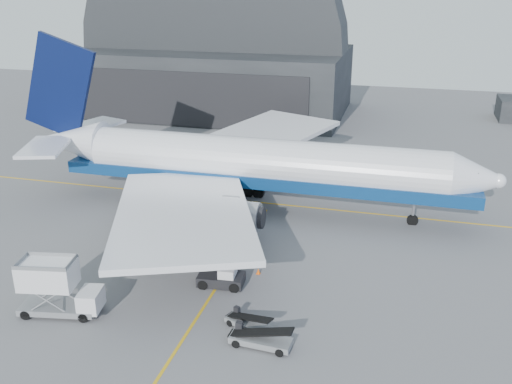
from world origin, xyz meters
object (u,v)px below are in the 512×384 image
(airliner, at_px, (245,163))
(belt_loader_a, at_px, (260,339))
(catering_truck, at_px, (56,288))
(belt_loader_b, at_px, (249,323))
(pushback_tug, at_px, (222,278))

(airliner, bearing_deg, belt_loader_a, -71.67)
(catering_truck, relative_size, belt_loader_a, 1.40)
(airliner, xyz_separation_m, belt_loader_b, (6.92, -23.16, -4.93))
(catering_truck, distance_m, belt_loader_a, 16.60)
(airliner, distance_m, catering_truck, 26.49)
(airliner, xyz_separation_m, pushback_tug, (2.96, -17.42, -4.73))
(belt_loader_b, bearing_deg, belt_loader_a, -31.27)
(airliner, height_order, belt_loader_a, airliner)
(pushback_tug, height_order, belt_loader_b, pushback_tug)
(pushback_tug, xyz_separation_m, belt_loader_b, (3.96, -5.74, -0.20))
(belt_loader_b, bearing_deg, catering_truck, -150.63)
(catering_truck, relative_size, pushback_tug, 1.65)
(pushback_tug, bearing_deg, catering_truck, -150.40)
(belt_loader_b, bearing_deg, pushback_tug, 147.09)
(pushback_tug, bearing_deg, belt_loader_a, -59.46)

